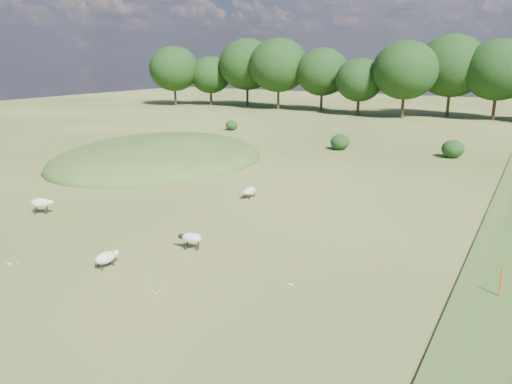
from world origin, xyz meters
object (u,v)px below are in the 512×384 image
sheep_3 (250,191)px  sheep_1 (41,203)px  sheep_2 (106,258)px  marker_post (501,284)px  sheep_0 (191,238)px

sheep_3 → sheep_1: bearing=-43.0°
sheep_2 → sheep_3: (-0.24, 11.99, 0.02)m
marker_post → sheep_2: size_ratio=1.00×
marker_post → sheep_0: 12.60m
sheep_0 → sheep_3: sheep_0 is taller
sheep_2 → sheep_1: bearing=74.4°
marker_post → sheep_1: marker_post is taller
sheep_1 → sheep_2: (8.56, -3.44, -0.21)m
marker_post → sheep_3: marker_post is taller
sheep_2 → sheep_3: sheep_3 is taller
sheep_2 → sheep_3: 12.00m
sheep_0 → sheep_3: size_ratio=0.93×
sheep_1 → sheep_2: 9.23m
sheep_2 → sheep_0: bearing=-22.7°
marker_post → sheep_2: marker_post is taller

